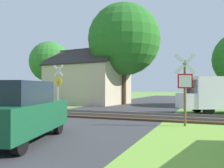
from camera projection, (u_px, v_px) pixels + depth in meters
name	position (u px, v px, depth m)	size (l,w,h in m)	color
ground_plane	(13.00, 138.00, 7.94)	(160.00, 160.00, 0.00)	#6B9942
road_asphalt	(50.00, 128.00, 9.80)	(7.75, 80.00, 0.01)	#38383A
rail_track	(97.00, 115.00, 14.05)	(60.00, 2.60, 0.22)	#422D1E
stop_sign_near	(185.00, 84.00, 10.29)	(0.86, 0.22, 3.01)	brown
crossing_sign_far	(58.00, 83.00, 18.33)	(0.88, 0.16, 3.27)	#9E9EA5
house	(87.00, 83.00, 24.73)	(8.35, 6.49, 5.50)	#C6B293
tree_left	(50.00, 62.00, 27.66)	(4.48, 4.48, 6.69)	#513823
tree_center	(124.00, 39.00, 23.50)	(6.81, 6.81, 9.54)	#513823
mail_truck	(222.00, 93.00, 15.26)	(5.21, 3.84, 2.24)	white
parked_car	(19.00, 112.00, 7.25)	(2.57, 4.28, 1.78)	#144C2D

